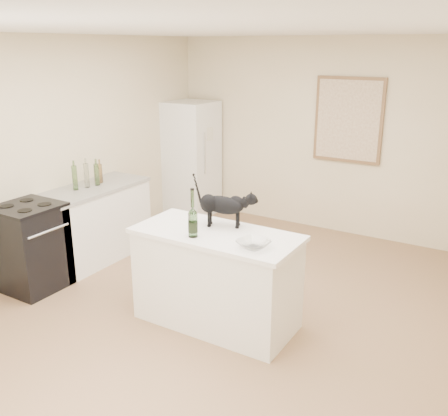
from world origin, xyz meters
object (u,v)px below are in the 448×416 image
black_cat (223,207)px  stove (31,248)px  wine_bottle (193,216)px  fridge (191,159)px  glass_bowl (254,244)px

black_cat → stove: bearing=173.3°
stove → wine_bottle: (1.94, 0.21, 0.64)m
fridge → wine_bottle: (1.94, -2.74, 0.24)m
black_cat → glass_bowl: 0.60m
black_cat → wine_bottle: wine_bottle is taller
stove → glass_bowl: (2.50, 0.25, 0.48)m
glass_bowl → black_cat: bearing=147.1°
black_cat → wine_bottle: 0.37m
fridge → black_cat: fridge is taller
fridge → wine_bottle: bearing=-54.8°
black_cat → glass_bowl: black_cat is taller
black_cat → glass_bowl: bearing=-55.4°
wine_bottle → glass_bowl: wine_bottle is taller
wine_bottle → fridge: bearing=125.2°
black_cat → wine_bottle: (-0.08, -0.36, 0.01)m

